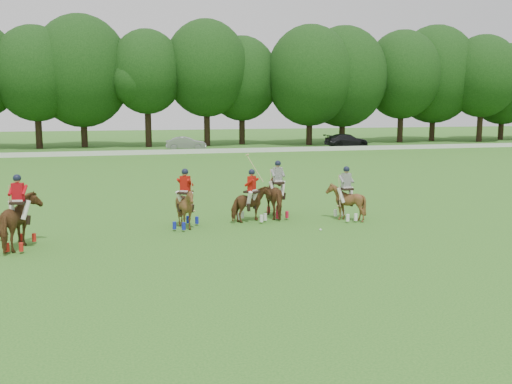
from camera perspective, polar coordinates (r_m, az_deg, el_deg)
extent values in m
plane|color=#26641C|center=(18.01, -0.69, -6.55)|extent=(180.00, 180.00, 0.00)
cylinder|color=black|center=(65.86, -20.92, 6.10)|extent=(0.70, 0.70, 4.64)
ellipsoid|color=black|center=(65.89, -21.20, 10.99)|extent=(8.80, 8.80, 10.13)
cylinder|color=black|center=(66.52, -16.82, 6.18)|extent=(0.70, 0.70, 4.31)
ellipsoid|color=black|center=(66.56, -17.06, 11.48)|extent=(10.67, 10.67, 12.27)
cylinder|color=black|center=(65.05, -10.73, 6.76)|extent=(0.70, 0.70, 5.24)
ellipsoid|color=black|center=(65.10, -10.88, 11.73)|extent=(8.06, 8.06, 9.26)
cylinder|color=black|center=(66.03, -4.93, 6.89)|extent=(0.70, 0.70, 5.19)
ellipsoid|color=black|center=(66.12, -5.00, 12.23)|extent=(9.50, 9.50, 10.92)
cylinder|color=black|center=(68.25, -1.41, 6.68)|extent=(0.70, 0.70, 4.48)
ellipsoid|color=black|center=(68.27, -1.43, 11.27)|extent=(8.60, 8.60, 9.89)
cylinder|color=black|center=(67.65, 5.35, 6.51)|extent=(0.70, 0.70, 4.21)
ellipsoid|color=black|center=(67.67, 5.42, 11.51)|extent=(10.11, 10.11, 11.63)
cylinder|color=black|center=(70.60, 8.61, 6.49)|extent=(0.70, 0.70, 4.07)
ellipsoid|color=black|center=(70.62, 8.73, 11.32)|extent=(10.46, 10.46, 12.03)
cylinder|color=black|center=(74.19, 14.24, 6.71)|extent=(0.70, 0.70, 4.79)
ellipsoid|color=black|center=(74.24, 14.41, 11.30)|extent=(9.47, 9.47, 10.89)
cylinder|color=black|center=(78.24, 17.22, 6.55)|extent=(0.70, 0.70, 4.44)
ellipsoid|color=black|center=(78.29, 17.43, 11.15)|extent=(10.84, 10.84, 12.47)
cylinder|color=black|center=(78.24, 21.48, 6.49)|extent=(0.70, 0.70, 4.86)
ellipsoid|color=black|center=(78.28, 21.72, 10.72)|extent=(8.94, 8.94, 10.28)
cylinder|color=black|center=(83.89, 23.31, 6.17)|extent=(0.70, 0.70, 3.90)
ellipsoid|color=black|center=(83.88, 23.54, 9.87)|extent=(9.29, 9.29, 10.68)
cube|color=white|center=(55.22, -9.97, 3.95)|extent=(120.00, 0.10, 0.44)
imported|color=gray|center=(60.00, -7.00, 4.84)|extent=(4.32, 1.96, 1.38)
imported|color=black|center=(64.75, 9.05, 5.12)|extent=(5.15, 2.40, 1.45)
imported|color=#4A2B13|center=(20.41, -22.55, -2.80)|extent=(1.33, 2.28, 1.81)
cube|color=black|center=(20.29, -22.66, -0.95)|extent=(0.53, 0.63, 0.08)
cylinder|color=tan|center=(20.40, -23.44, -1.18)|extent=(0.07, 0.21, 1.29)
imported|color=#4A2B13|center=(23.17, -0.43, -1.26)|extent=(1.85, 1.88, 1.44)
cube|color=black|center=(23.08, -0.43, 0.02)|extent=(0.71, 0.70, 0.08)
cylinder|color=tan|center=(23.23, -0.10, 2.36)|extent=(0.60, 0.52, 1.08)
imported|color=#4A2B13|center=(22.12, -7.05, -1.58)|extent=(1.89, 1.94, 1.62)
cube|color=black|center=(22.02, -7.08, -0.05)|extent=(0.67, 0.71, 0.08)
cylinder|color=tan|center=(21.90, -6.37, -0.30)|extent=(0.14, 0.19, 1.29)
imported|color=#4A2B13|center=(24.13, 2.18, -0.52)|extent=(0.98, 2.06, 1.72)
cube|color=black|center=(24.04, 2.19, 0.97)|extent=(0.45, 0.57, 0.08)
cylinder|color=tan|center=(23.96, 1.51, 0.75)|extent=(0.04, 0.21, 1.29)
imported|color=#4A2B13|center=(23.79, 8.96, -1.00)|extent=(1.33, 1.47, 1.52)
cube|color=black|center=(23.71, 8.99, 0.33)|extent=(0.48, 0.59, 0.08)
cylinder|color=tan|center=(23.58, 8.34, 0.11)|extent=(0.05, 0.21, 1.29)
sphere|color=white|center=(21.79, 6.47, -3.77)|extent=(0.09, 0.09, 0.09)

